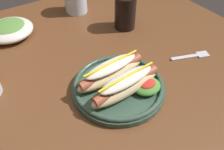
% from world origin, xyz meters
% --- Properties ---
extents(dining_table, '(1.13, 0.89, 0.74)m').
position_xyz_m(dining_table, '(0.00, 0.00, 0.63)').
color(dining_table, brown).
rests_on(dining_table, ground_plane).
extents(hot_dog_plate, '(0.24, 0.24, 0.08)m').
position_xyz_m(hot_dog_plate, '(0.03, -0.16, 0.77)').
color(hot_dog_plate, '#334C3D').
rests_on(hot_dog_plate, dining_table).
extents(fork, '(0.12, 0.06, 0.00)m').
position_xyz_m(fork, '(0.29, -0.17, 0.74)').
color(fork, silver).
rests_on(fork, dining_table).
extents(soda_cup, '(0.07, 0.07, 0.11)m').
position_xyz_m(soda_cup, '(0.22, 0.08, 0.80)').
color(soda_cup, black).
rests_on(soda_cup, dining_table).
extents(side_bowl, '(0.15, 0.15, 0.05)m').
position_xyz_m(side_bowl, '(-0.13, 0.25, 0.76)').
color(side_bowl, silver).
rests_on(side_bowl, dining_table).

